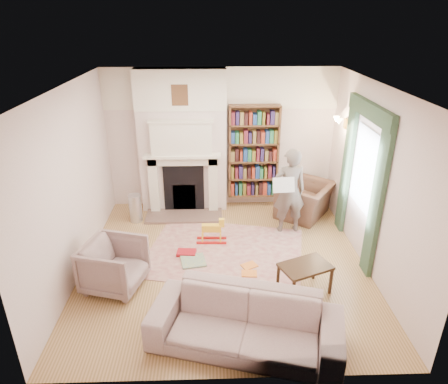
{
  "coord_description": "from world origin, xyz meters",
  "views": [
    {
      "loc": [
        -0.18,
        -5.44,
        3.71
      ],
      "look_at": [
        0.0,
        0.25,
        1.15
      ],
      "focal_mm": 32.0,
      "sensor_mm": 36.0,
      "label": 1
    }
  ],
  "objects_px": {
    "bookcase": "(254,152)",
    "armchair_reading": "(305,200)",
    "paraffin_heater": "(135,208)",
    "coffee_table": "(304,278)",
    "sofa": "(245,323)",
    "rocking_horse": "(211,231)",
    "man_reading": "(289,191)",
    "armchair_left": "(114,265)"
  },
  "relations": [
    {
      "from": "bookcase",
      "to": "armchair_reading",
      "type": "bearing_deg",
      "value": -26.58
    },
    {
      "from": "paraffin_heater",
      "to": "coffee_table",
      "type": "bearing_deg",
      "value": -38.84
    },
    {
      "from": "sofa",
      "to": "rocking_horse",
      "type": "bearing_deg",
      "value": 114.59
    },
    {
      "from": "armchair_reading",
      "to": "rocking_horse",
      "type": "distance_m",
      "value": 2.09
    },
    {
      "from": "man_reading",
      "to": "rocking_horse",
      "type": "height_order",
      "value": "man_reading"
    },
    {
      "from": "bookcase",
      "to": "paraffin_heater",
      "type": "height_order",
      "value": "bookcase"
    },
    {
      "from": "sofa",
      "to": "coffee_table",
      "type": "bearing_deg",
      "value": 61.68
    },
    {
      "from": "bookcase",
      "to": "armchair_left",
      "type": "relative_size",
      "value": 2.28
    },
    {
      "from": "armchair_reading",
      "to": "man_reading",
      "type": "bearing_deg",
      "value": -1.08
    },
    {
      "from": "coffee_table",
      "to": "paraffin_heater",
      "type": "distance_m",
      "value": 3.59
    },
    {
      "from": "paraffin_heater",
      "to": "armchair_reading",
      "type": "bearing_deg",
      "value": 2.31
    },
    {
      "from": "armchair_reading",
      "to": "sofa",
      "type": "relative_size",
      "value": 0.45
    },
    {
      "from": "armchair_reading",
      "to": "paraffin_heater",
      "type": "relative_size",
      "value": 1.88
    },
    {
      "from": "bookcase",
      "to": "armchair_left",
      "type": "bearing_deg",
      "value": -130.32
    },
    {
      "from": "armchair_left",
      "to": "paraffin_heater",
      "type": "bearing_deg",
      "value": 16.86
    },
    {
      "from": "rocking_horse",
      "to": "coffee_table",
      "type": "bearing_deg",
      "value": -44.53
    },
    {
      "from": "sofa",
      "to": "coffee_table",
      "type": "height_order",
      "value": "sofa"
    },
    {
      "from": "armchair_reading",
      "to": "coffee_table",
      "type": "bearing_deg",
      "value": 23.43
    },
    {
      "from": "armchair_left",
      "to": "coffee_table",
      "type": "distance_m",
      "value": 2.75
    },
    {
      "from": "sofa",
      "to": "armchair_reading",
      "type": "bearing_deg",
      "value": 81.8
    },
    {
      "from": "armchair_left",
      "to": "rocking_horse",
      "type": "relative_size",
      "value": 1.55
    },
    {
      "from": "bookcase",
      "to": "armchair_left",
      "type": "distance_m",
      "value": 3.6
    },
    {
      "from": "armchair_left",
      "to": "coffee_table",
      "type": "relative_size",
      "value": 1.16
    },
    {
      "from": "coffee_table",
      "to": "armchair_left",
      "type": "bearing_deg",
      "value": 152.56
    },
    {
      "from": "man_reading",
      "to": "rocking_horse",
      "type": "distance_m",
      "value": 1.56
    },
    {
      "from": "bookcase",
      "to": "paraffin_heater",
      "type": "distance_m",
      "value": 2.57
    },
    {
      "from": "armchair_reading",
      "to": "rocking_horse",
      "type": "bearing_deg",
      "value": -26.57
    },
    {
      "from": "bookcase",
      "to": "rocking_horse",
      "type": "distance_m",
      "value": 1.94
    },
    {
      "from": "armchair_left",
      "to": "paraffin_heater",
      "type": "relative_size",
      "value": 1.48
    },
    {
      "from": "coffee_table",
      "to": "paraffin_heater",
      "type": "bearing_deg",
      "value": 118.05
    },
    {
      "from": "armchair_left",
      "to": "paraffin_heater",
      "type": "xyz_separation_m",
      "value": [
        -0.05,
        2.04,
        -0.09
      ]
    },
    {
      "from": "bookcase",
      "to": "armchair_left",
      "type": "height_order",
      "value": "bookcase"
    },
    {
      "from": "man_reading",
      "to": "rocking_horse",
      "type": "xyz_separation_m",
      "value": [
        -1.4,
        -0.37,
        -0.57
      ]
    },
    {
      "from": "bookcase",
      "to": "rocking_horse",
      "type": "relative_size",
      "value": 3.52
    },
    {
      "from": "sofa",
      "to": "man_reading",
      "type": "relative_size",
      "value": 1.43
    },
    {
      "from": "bookcase",
      "to": "rocking_horse",
      "type": "xyz_separation_m",
      "value": [
        -0.86,
        -1.47,
        -0.94
      ]
    },
    {
      "from": "coffee_table",
      "to": "paraffin_heater",
      "type": "relative_size",
      "value": 1.27
    },
    {
      "from": "armchair_left",
      "to": "rocking_horse",
      "type": "distance_m",
      "value": 1.86
    },
    {
      "from": "bookcase",
      "to": "coffee_table",
      "type": "relative_size",
      "value": 2.64
    },
    {
      "from": "armchair_reading",
      "to": "bookcase",
      "type": "bearing_deg",
      "value": -80.78
    },
    {
      "from": "sofa",
      "to": "rocking_horse",
      "type": "height_order",
      "value": "sofa"
    },
    {
      "from": "armchair_left",
      "to": "bookcase",
      "type": "bearing_deg",
      "value": -24.87
    }
  ]
}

